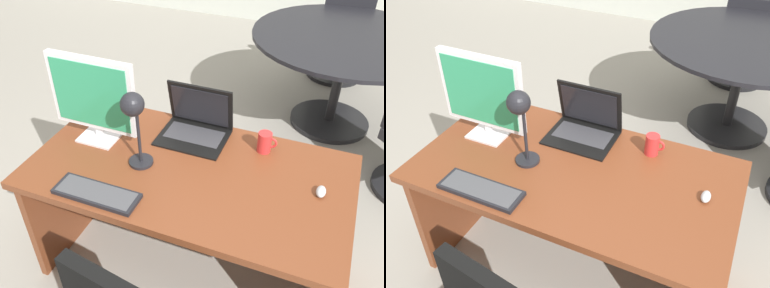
{
  "view_description": "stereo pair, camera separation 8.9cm",
  "coord_description": "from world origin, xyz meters",
  "views": [
    {
      "loc": [
        0.58,
        -1.41,
        2.04
      ],
      "look_at": [
        0.0,
        0.04,
        0.87
      ],
      "focal_mm": 38.61,
      "sensor_mm": 36.0,
      "label": 1
    },
    {
      "loc": [
        0.66,
        -1.37,
        2.04
      ],
      "look_at": [
        0.0,
        0.04,
        0.87
      ],
      "focal_mm": 38.61,
      "sensor_mm": 36.0,
      "label": 2
    }
  ],
  "objects": [
    {
      "name": "ground",
      "position": [
        0.0,
        1.5,
        0.0
      ],
      "size": [
        12.0,
        12.0,
        0.0
      ],
      "primitive_type": "plane",
      "color": "gray"
    },
    {
      "name": "desk",
      "position": [
        0.0,
        0.05,
        0.54
      ],
      "size": [
        1.55,
        0.84,
        0.75
      ],
      "color": "brown",
      "rests_on": "ground"
    },
    {
      "name": "monitor",
      "position": [
        -0.54,
        0.06,
        1.01
      ],
      "size": [
        0.47,
        0.16,
        0.46
      ],
      "color": "silver",
      "rests_on": "desk"
    },
    {
      "name": "laptop",
      "position": [
        -0.07,
        0.3,
        0.83
      ],
      "size": [
        0.36,
        0.28,
        0.27
      ],
      "color": "black",
      "rests_on": "desk"
    },
    {
      "name": "keyboard",
      "position": [
        -0.31,
        -0.32,
        0.76
      ],
      "size": [
        0.39,
        0.14,
        0.02
      ],
      "color": "black",
      "rests_on": "desk"
    },
    {
      "name": "mouse",
      "position": [
        0.62,
        0.05,
        0.77
      ],
      "size": [
        0.04,
        0.08,
        0.03
      ],
      "color": "#B7BABF",
      "rests_on": "desk"
    },
    {
      "name": "desk_lamp",
      "position": [
        -0.23,
        -0.07,
        1.05
      ],
      "size": [
        0.12,
        0.14,
        0.41
      ],
      "color": "black",
      "rests_on": "desk"
    },
    {
      "name": "coffee_mug",
      "position": [
        0.3,
        0.27,
        0.81
      ],
      "size": [
        0.1,
        0.07,
        0.11
      ],
      "color": "red",
      "rests_on": "desk"
    },
    {
      "name": "meeting_table",
      "position": [
        0.58,
        1.87,
        0.62
      ],
      "size": [
        1.49,
        1.49,
        0.81
      ],
      "color": "black",
      "rests_on": "ground"
    },
    {
      "name": "meeting_chair_near",
      "position": [
        0.51,
        2.75,
        0.35
      ],
      "size": [
        0.56,
        0.56,
        0.9
      ],
      "color": "black",
      "rests_on": "ground"
    }
  ]
}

